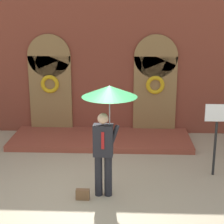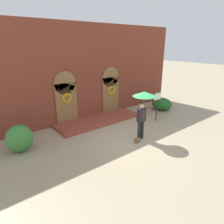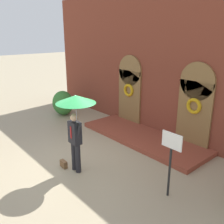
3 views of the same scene
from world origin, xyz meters
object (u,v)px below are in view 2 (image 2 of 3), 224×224
handbag (137,140)px  shrub_left (19,138)px  person_with_umbrella (144,101)px  shrub_right (162,104)px  sign_post (157,102)px

handbag → shrub_left: size_ratio=0.23×
person_with_umbrella → shrub_right: person_with_umbrella is taller
handbag → person_with_umbrella: bearing=22.7°
handbag → sign_post: size_ratio=0.16×
handbag → sign_post: 3.39m
shrub_left → shrub_right: 9.50m
sign_post → shrub_right: size_ratio=1.20×
person_with_umbrella → shrub_left: person_with_umbrella is taller
person_with_umbrella → handbag: size_ratio=8.44×
handbag → shrub_left: (-4.53, 2.65, 0.49)m
shrub_left → shrub_right: size_ratio=0.84×
handbag → shrub_left: bearing=151.2°
sign_post → handbag: bearing=-156.1°
person_with_umbrella → shrub_left: 5.76m
person_with_umbrella → handbag: person_with_umbrella is taller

